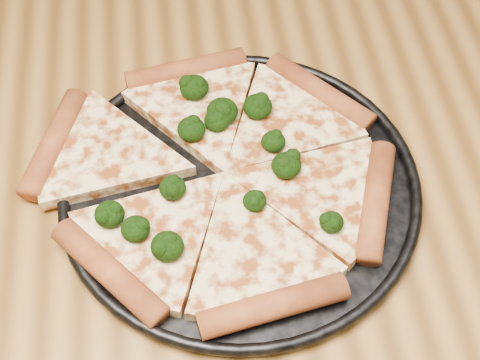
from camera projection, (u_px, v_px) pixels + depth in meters
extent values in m
cube|color=olive|center=(133.00, 180.00, 0.68)|extent=(1.20, 0.90, 0.04)
cube|color=brown|center=(455.00, 98.00, 1.25)|extent=(0.06, 0.06, 0.71)
cylinder|color=black|center=(240.00, 188.00, 0.64)|extent=(0.32, 0.32, 0.01)
torus|color=black|center=(240.00, 184.00, 0.64)|extent=(0.33, 0.33, 0.01)
cylinder|color=#AD582B|center=(320.00, 92.00, 0.70)|extent=(0.10, 0.11, 0.02)
cylinder|color=#AD582B|center=(186.00, 70.00, 0.71)|extent=(0.13, 0.05, 0.02)
cylinder|color=#AD582B|center=(54.00, 143.00, 0.66)|extent=(0.06, 0.12, 0.02)
cylinder|color=#AD582B|center=(109.00, 272.00, 0.58)|extent=(0.10, 0.11, 0.02)
cylinder|color=#AD582B|center=(273.00, 306.00, 0.56)|extent=(0.13, 0.05, 0.02)
cylinder|color=#AD582B|center=(376.00, 201.00, 0.62)|extent=(0.06, 0.12, 0.02)
ellipsoid|color=black|center=(191.00, 129.00, 0.66)|extent=(0.03, 0.03, 0.02)
ellipsoid|color=black|center=(286.00, 165.00, 0.63)|extent=(0.03, 0.03, 0.02)
ellipsoid|color=black|center=(110.00, 214.00, 0.60)|extent=(0.03, 0.03, 0.02)
ellipsoid|color=black|center=(167.00, 246.00, 0.58)|extent=(0.03, 0.03, 0.02)
ellipsoid|color=black|center=(332.00, 222.00, 0.60)|extent=(0.02, 0.02, 0.02)
ellipsoid|color=black|center=(258.00, 107.00, 0.67)|extent=(0.03, 0.03, 0.02)
ellipsoid|color=black|center=(194.00, 87.00, 0.69)|extent=(0.03, 0.03, 0.02)
ellipsoid|color=black|center=(217.00, 120.00, 0.66)|extent=(0.02, 0.02, 0.02)
ellipsoid|color=black|center=(222.00, 111.00, 0.67)|extent=(0.03, 0.03, 0.02)
ellipsoid|color=black|center=(255.00, 201.00, 0.61)|extent=(0.02, 0.02, 0.02)
ellipsoid|color=black|center=(173.00, 188.00, 0.62)|extent=(0.02, 0.02, 0.02)
ellipsoid|color=black|center=(273.00, 142.00, 0.65)|extent=(0.02, 0.02, 0.02)
ellipsoid|color=black|center=(135.00, 229.00, 0.59)|extent=(0.03, 0.03, 0.02)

